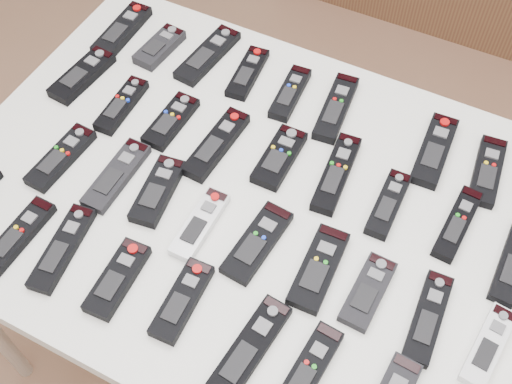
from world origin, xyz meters
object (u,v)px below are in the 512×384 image
at_px(remote_22, 257,242).
at_px(remote_31, 182,300).
at_px(remote_7, 487,171).
at_px(remote_26, 488,346).
at_px(remote_28, 18,236).
at_px(remote_33, 307,372).
at_px(remote_4, 290,93).
at_px(remote_24, 368,292).
at_px(remote_0, 122,30).
at_px(remote_3, 248,73).
at_px(remote_16, 457,224).
at_px(remote_19, 117,175).
at_px(remote_21, 200,224).
at_px(remote_14, 336,173).
at_px(remote_6, 434,150).
at_px(remote_10, 122,105).
at_px(remote_25, 428,318).
at_px(remote_1, 160,47).
at_px(remote_11, 171,121).
at_px(remote_9, 82,75).
at_px(remote_13, 279,157).
at_px(remote_5, 336,108).
at_px(remote_20, 158,191).
at_px(remote_30, 117,279).
at_px(remote_18, 61,157).
at_px(remote_23, 319,268).
at_px(remote_12, 217,144).
at_px(remote_2, 208,55).
at_px(remote_15, 388,204).
at_px(remote_29, 62,248).
at_px(remote_32, 248,350).

xyz_separation_m(remote_22, remote_31, (-0.06, -0.17, 0.00)).
height_order(remote_7, remote_26, same).
bearing_deg(remote_28, remote_33, 2.15).
height_order(remote_4, remote_24, remote_4).
relative_size(remote_0, remote_3, 1.17).
bearing_deg(remote_16, remote_19, -159.28).
relative_size(remote_19, remote_21, 1.11).
bearing_deg(remote_33, remote_14, 110.77).
bearing_deg(remote_6, remote_33, -97.32).
height_order(remote_10, remote_25, remote_10).
bearing_deg(remote_3, remote_33, -60.40).
distance_m(remote_1, remote_11, 0.24).
bearing_deg(remote_9, remote_16, 5.23).
relative_size(remote_13, remote_22, 0.89).
height_order(remote_5, remote_6, same).
bearing_deg(remote_20, remote_6, 29.22).
bearing_deg(remote_30, remote_19, 121.55).
relative_size(remote_18, remote_23, 0.98).
xyz_separation_m(remote_0, remote_9, (0.00, -0.17, 0.00)).
distance_m(remote_0, remote_19, 0.44).
bearing_deg(remote_4, remote_19, -124.98).
height_order(remote_12, remote_13, remote_12).
bearing_deg(remote_23, remote_5, 105.75).
height_order(remote_1, remote_16, remote_1).
height_order(remote_11, remote_13, remote_13).
bearing_deg(remote_20, remote_0, 124.01).
relative_size(remote_2, remote_28, 1.14).
distance_m(remote_20, remote_24, 0.46).
height_order(remote_4, remote_19, remote_4).
bearing_deg(remote_28, remote_3, 73.55).
xyz_separation_m(remote_15, remote_18, (-0.65, -0.20, -0.00)).
bearing_deg(remote_31, remote_29, 179.45).
distance_m(remote_18, remote_22, 0.46).
height_order(remote_1, remote_32, remote_1).
relative_size(remote_18, remote_33, 0.97).
bearing_deg(remote_13, remote_28, -132.87).
distance_m(remote_15, remote_18, 0.68).
relative_size(remote_11, remote_31, 0.96).
xyz_separation_m(remote_11, remote_24, (0.53, -0.19, 0.00)).
height_order(remote_1, remote_33, same).
bearing_deg(remote_5, remote_12, -137.14).
bearing_deg(remote_31, remote_4, 91.98).
bearing_deg(remote_16, remote_26, -57.58).
relative_size(remote_9, remote_21, 1.06).
distance_m(remote_16, remote_25, 0.21).
distance_m(remote_22, remote_33, 0.27).
xyz_separation_m(remote_5, remote_33, (0.19, -0.57, 0.00)).
height_order(remote_13, remote_15, remote_15).
bearing_deg(remote_18, remote_28, -74.28).
xyz_separation_m(remote_0, remote_5, (0.56, 0.00, -0.00)).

